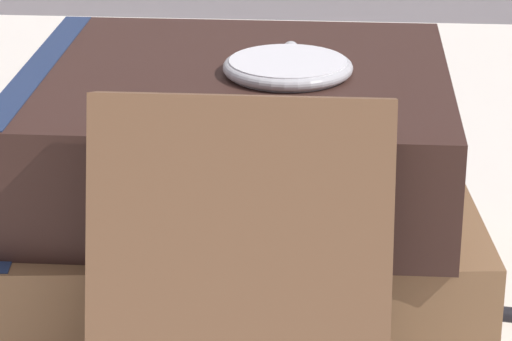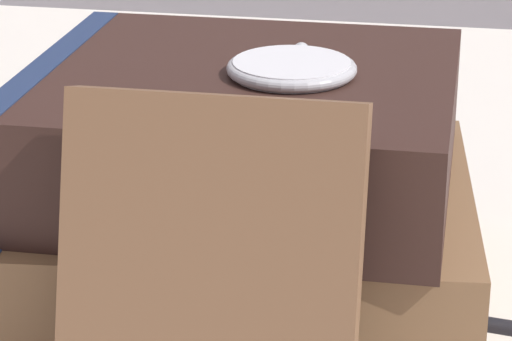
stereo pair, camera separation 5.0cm
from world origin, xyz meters
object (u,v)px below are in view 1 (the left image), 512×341
Objects in this scene: pocket_watch at (288,67)px; reading_glasses at (230,153)px; book_flat_top at (223,128)px; book_leaning_front at (239,299)px; book_flat_bottom at (227,238)px.

reading_glasses is at bearing 103.18° from pocket_watch.
book_flat_top is at bearing 173.43° from pocket_watch.
book_flat_top is 1.39× the size of book_leaning_front.
book_flat_top is 0.04m from pocket_watch.
book_flat_bottom is 3.71× the size of pocket_watch.
book_leaning_front is (0.02, -0.11, -0.02)m from book_flat_top.
book_leaning_front is at bearing -87.88° from book_flat_bottom.
book_leaning_front reaches higher than reading_glasses.
book_flat_top reaches higher than reading_glasses.
book_leaning_front is 0.29m from reading_glasses.
book_flat_bottom is 0.17m from reading_glasses.
reading_glasses is at bearing 94.38° from book_flat_top.
book_leaning_front is 0.12m from pocket_watch.
book_flat_top is 3.13× the size of pocket_watch.
reading_glasses is (-0.01, 0.16, -0.02)m from book_flat_bottom.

